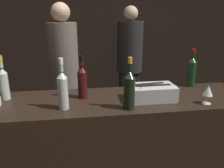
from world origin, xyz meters
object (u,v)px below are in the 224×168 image
Objects in this scene: person_blond_tee at (130,60)px; white_wine_bottle at (63,89)px; red_wine_bottle_black_foil at (82,81)px; red_wine_bottle_burgundy at (192,70)px; person_in_hoodie at (65,72)px; wine_glass at (208,91)px; champagne_bottle at (129,89)px; ice_bin_with_bottles at (152,91)px; rose_wine_bottle at (3,82)px.

white_wine_bottle is at bearing -159.69° from person_blond_tee.
red_wine_bottle_burgundy is (1.03, 0.17, 0.01)m from red_wine_bottle_black_foil.
person_in_hoodie reaches higher than red_wine_bottle_burgundy.
wine_glass is 0.62m from champagne_bottle.
champagne_bottle is (-0.23, -0.15, 0.08)m from ice_bin_with_bottles.
champagne_bottle is (-0.70, -0.43, -0.00)m from red_wine_bottle_burgundy.
champagne_bottle is 0.22× the size of person_blond_tee.
person_blond_tee is at bearing 83.95° from ice_bin_with_bottles.
rose_wine_bottle is at bearing -154.01° from person_in_hoodie.
white_wine_bottle is (-1.08, 0.06, 0.05)m from wine_glass.
ice_bin_with_bottles is at bearing 6.98° from white_wine_bottle.
rose_wine_bottle reaches higher than wine_glass.
person_in_hoodie is at bearing 128.59° from ice_bin_with_bottles.
person_in_hoodie is at bearing 61.56° from rose_wine_bottle.
champagne_bottle is 0.21× the size of person_in_hoodie.
ice_bin_with_bottles is 0.21× the size of person_blond_tee.
rose_wine_bottle reaches higher than red_wine_bottle_black_foil.
red_wine_bottle_burgundy is (0.08, 0.43, 0.05)m from wine_glass.
person_blond_tee is (0.40, 1.75, -0.16)m from champagne_bottle.
rose_wine_bottle is 0.89m from person_in_hoodie.
red_wine_bottle_burgundy is 0.82m from champagne_bottle.
ice_bin_with_bottles is 0.20× the size of person_in_hoodie.
rose_wine_bottle is at bearing 151.60° from white_wine_bottle.
rose_wine_bottle is (-1.18, 0.17, 0.08)m from ice_bin_with_bottles.
wine_glass is 1.59m from person_in_hoodie.
rose_wine_bottle is 0.55m from white_wine_bottle.
red_wine_bottle_burgundy is at bearing 31.12° from ice_bin_with_bottles.
wine_glass reaches higher than ice_bin_with_bottles.
champagne_bottle is 1.23m from person_in_hoodie.
wine_glass is 1.09m from white_wine_bottle.
white_wine_bottle is 1.05m from person_in_hoodie.
wine_glass is 0.08× the size of person_blond_tee.
red_wine_bottle_black_foil is 0.20× the size of person_in_hoodie.
ice_bin_with_bottles is 1.61m from person_blond_tee.
red_wine_bottle_burgundy is 0.20× the size of person_blond_tee.
rose_wine_bottle is 0.95× the size of champagne_bottle.
wine_glass is 0.39× the size of white_wine_bottle.
ice_bin_with_bottles is at bearing 159.23° from wine_glass.
wine_glass is at bearing -3.26° from white_wine_bottle.
person_in_hoodie is at bearing 136.25° from wine_glass.
champagne_bottle is at bearing -18.89° from rose_wine_bottle.
wine_glass is at bearing -11.62° from rose_wine_bottle.
white_wine_bottle is (-1.17, -0.37, 0.00)m from red_wine_bottle_burgundy.
white_wine_bottle is 0.98× the size of champagne_bottle.
red_wine_bottle_burgundy is 0.94× the size of champagne_bottle.
person_blond_tee is (0.93, 0.65, -0.02)m from person_in_hoodie.
red_wine_bottle_burgundy is at bearing 79.08° from wine_glass.
person_in_hoodie reaches higher than person_blond_tee.
champagne_bottle is at bearing -99.76° from person_in_hoodie.
ice_bin_with_bottles is at bearing 33.71° from champagne_bottle.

